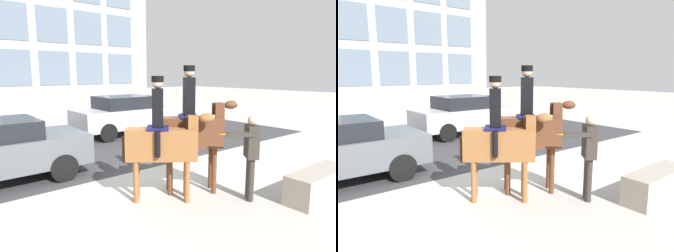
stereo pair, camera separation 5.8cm
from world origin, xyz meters
The scene contains 7 objects.
ground_plane centered at (0.00, 0.00, 0.00)m, with size 80.00×80.00×0.00m, color #B2AFA8.
road_surface centered at (0.00, 4.75, 0.00)m, with size 18.25×8.50×0.01m.
mounted_horse_lead centered at (-0.37, -1.39, 1.27)m, with size 1.60×1.36×2.55m.
mounted_horse_companion centered at (0.41, -1.44, 1.42)m, with size 1.57×1.18×2.76m.
pedestrian_bystander centered at (1.01, -2.52, 1.05)m, with size 0.89×0.55×1.77m.
street_car_far_lane centered at (2.61, 5.06, 0.87)m, with size 4.43×2.08×1.65m.
planter_ledge centered at (2.24, -3.37, 0.30)m, with size 1.86×0.56×0.61m.
Camera 1 is at (-3.99, -6.05, 2.60)m, focal length 32.00 mm.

